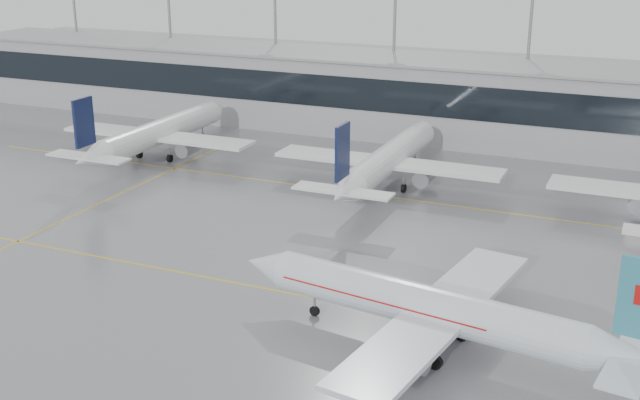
% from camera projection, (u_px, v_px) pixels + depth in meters
% --- Properties ---
extents(ground, '(320.00, 320.00, 0.00)m').
position_uv_depth(ground, '(268.00, 289.00, 74.18)').
color(ground, gray).
rests_on(ground, ground).
extents(taxi_line_main, '(120.00, 0.25, 0.01)m').
position_uv_depth(taxi_line_main, '(268.00, 289.00, 74.18)').
color(taxi_line_main, gold).
rests_on(taxi_line_main, ground).
extents(taxi_line_north, '(120.00, 0.25, 0.01)m').
position_uv_depth(taxi_line_north, '(377.00, 196.00, 100.23)').
color(taxi_line_north, gold).
rests_on(taxi_line_north, ground).
extents(taxi_line_cross, '(0.25, 60.00, 0.01)m').
position_uv_depth(taxi_line_cross, '(107.00, 200.00, 98.56)').
color(taxi_line_cross, gold).
rests_on(taxi_line_cross, ground).
extents(terminal, '(180.00, 15.00, 12.00)m').
position_uv_depth(terminal, '(447.00, 101.00, 126.08)').
color(terminal, '#97979B').
rests_on(terminal, ground).
extents(terminal_glass, '(180.00, 0.20, 5.00)m').
position_uv_depth(terminal_glass, '(434.00, 100.00, 119.05)').
color(terminal_glass, black).
rests_on(terminal_glass, ground).
extents(terminal_roof, '(182.00, 16.00, 0.40)m').
position_uv_depth(terminal_roof, '(449.00, 61.00, 124.09)').
color(terminal_roof, gray).
rests_on(terminal_roof, ground).
extents(light_masts, '(156.40, 1.00, 22.60)m').
position_uv_depth(light_masts, '(459.00, 49.00, 128.94)').
color(light_masts, gray).
rests_on(light_masts, ground).
extents(air_canada_jet, '(35.65, 28.53, 11.11)m').
position_uv_depth(air_canada_jet, '(437.00, 310.00, 62.32)').
color(air_canada_jet, silver).
rests_on(air_canada_jet, ground).
extents(parked_jet_b, '(29.64, 36.96, 11.72)m').
position_uv_depth(parked_jet_b, '(158.00, 133.00, 115.49)').
color(parked_jet_b, white).
rests_on(parked_jet_b, ground).
extents(parked_jet_c, '(29.64, 36.96, 11.72)m').
position_uv_depth(parked_jet_c, '(388.00, 160.00, 102.24)').
color(parked_jet_c, white).
rests_on(parked_jet_c, ground).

